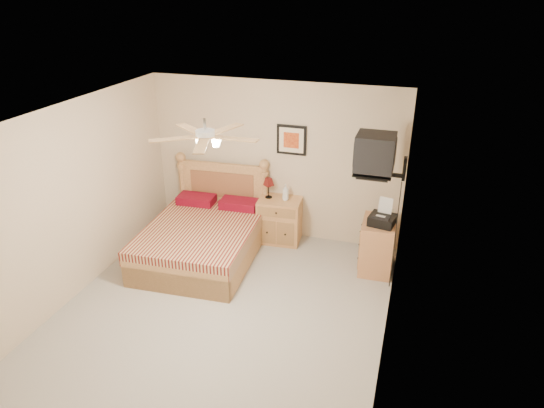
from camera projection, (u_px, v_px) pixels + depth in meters
The scene contains 17 objects.
floor at pixel (223, 311), 6.15m from camera, with size 4.50×4.50×0.00m, color #9B958C.
ceiling at pixel (212, 118), 5.10m from camera, with size 4.00×4.50×0.04m, color white.
wall_back at pixel (275, 161), 7.57m from camera, with size 4.00×0.04×2.50m, color beige.
wall_front at pixel (101, 353), 3.67m from camera, with size 4.00×0.04×2.50m, color beige.
wall_left at pixel (73, 202), 6.16m from camera, with size 0.04×4.50×2.50m, color beige.
wall_right at pixel (394, 249), 5.08m from camera, with size 0.04×4.50×2.50m, color beige.
bed at pixel (200, 219), 7.06m from camera, with size 1.52×2.00×1.29m, color #9E7241, non-canonical shape.
nightstand at pixel (280, 220), 7.69m from camera, with size 0.66×0.49×0.71m, color tan.
table_lamp at pixel (269, 188), 7.54m from camera, with size 0.18×0.18×0.33m, color #581210, non-canonical shape.
lotion_bottle at pixel (286, 192), 7.48m from camera, with size 0.10×0.10×0.26m, color silver.
framed_picture at pixel (292, 140), 7.32m from camera, with size 0.46×0.04×0.46m, color black.
dresser at pixel (377, 246), 6.90m from camera, with size 0.45×0.65×0.76m, color #AF6E40.
fax_machine at pixel (383, 213), 6.59m from camera, with size 0.34×0.36×0.36m, color black, non-canonical shape.
magazine_lower at pixel (380, 215), 6.90m from camera, with size 0.19×0.26×0.02m, color tan.
magazine_upper at pixel (380, 213), 6.90m from camera, with size 0.21×0.28×0.02m, color tan.
wall_tv at pixel (387, 156), 6.07m from camera, with size 0.56×0.46×0.58m, color black, non-canonical shape.
ceiling_fan at pixel (205, 136), 4.98m from camera, with size 1.14×1.14×0.28m, color white, non-canonical shape.
Camera 1 is at (2.09, -4.59, 3.82)m, focal length 32.00 mm.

